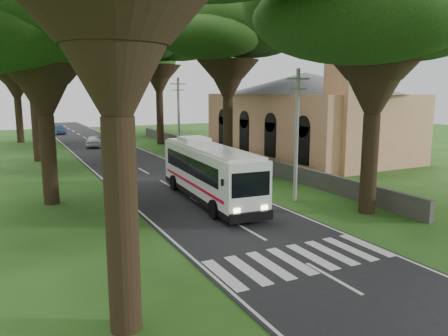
% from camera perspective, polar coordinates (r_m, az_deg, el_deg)
% --- Properties ---
extents(ground, '(140.00, 140.00, 0.00)m').
position_cam_1_polar(ground, '(19.67, 6.32, -9.88)').
color(ground, '#254814').
rests_on(ground, ground).
extents(road, '(8.00, 120.00, 0.04)m').
position_cam_1_polar(road, '(42.26, -12.36, 0.69)').
color(road, black).
rests_on(road, ground).
extents(crosswalk, '(8.00, 3.00, 0.01)m').
position_cam_1_polar(crosswalk, '(18.13, 9.82, -11.73)').
color(crosswalk, silver).
rests_on(crosswalk, ground).
extents(property_wall, '(0.35, 50.00, 1.20)m').
position_cam_1_polar(property_wall, '(44.29, -0.71, 2.11)').
color(property_wall, '#383533').
rests_on(property_wall, ground).
extents(church, '(14.00, 24.00, 11.60)m').
position_cam_1_polar(church, '(46.46, 10.61, 7.64)').
color(church, tan).
rests_on(church, ground).
extents(pole_near, '(1.60, 0.24, 8.00)m').
position_cam_1_polar(pole_near, '(26.69, 9.46, 4.50)').
color(pole_near, gray).
rests_on(pole_near, ground).
extents(pole_mid, '(1.60, 0.24, 8.00)m').
position_cam_1_polar(pole_mid, '(44.40, -5.95, 6.72)').
color(pole_mid, gray).
rests_on(pole_mid, ground).
extents(pole_far, '(1.60, 0.24, 8.00)m').
position_cam_1_polar(pole_far, '(63.49, -12.40, 7.50)').
color(pole_far, gray).
rests_on(pole_far, ground).
extents(tree_l_mida, '(13.10, 13.10, 13.50)m').
position_cam_1_polar(tree_l_mida, '(27.85, -22.99, 17.29)').
color(tree_l_mida, black).
rests_on(tree_l_mida, ground).
extents(tree_l_midb, '(12.59, 12.59, 16.08)m').
position_cam_1_polar(tree_l_midb, '(46.03, -24.16, 17.24)').
color(tree_l_midb, black).
rests_on(tree_l_midb, ground).
extents(tree_l_far, '(13.14, 13.14, 14.58)m').
position_cam_1_polar(tree_l_far, '(63.70, -25.77, 13.47)').
color(tree_l_far, black).
rests_on(tree_l_far, ground).
extents(tree_r_near, '(14.07, 14.07, 14.08)m').
position_cam_1_polar(tree_r_near, '(25.20, 19.52, 19.28)').
color(tree_r_near, black).
rests_on(tree_r_near, ground).
extents(tree_r_mida, '(12.85, 12.85, 15.08)m').
position_cam_1_polar(tree_r_mida, '(40.23, 0.52, 17.81)').
color(tree_r_mida, black).
rests_on(tree_r_mida, ground).
extents(tree_r_midb, '(14.57, 14.57, 16.53)m').
position_cam_1_polar(tree_r_midb, '(56.71, -8.62, 16.57)').
color(tree_r_midb, black).
rests_on(tree_r_midb, ground).
extents(tree_r_far, '(13.65, 13.65, 15.18)m').
position_cam_1_polar(tree_r_far, '(74.08, -12.29, 13.97)').
color(tree_r_far, black).
rests_on(tree_r_far, ground).
extents(coach_bus, '(3.25, 11.60, 3.38)m').
position_cam_1_polar(coach_bus, '(26.75, -1.97, -0.46)').
color(coach_bus, white).
rests_on(coach_bus, ground).
extents(distant_car_a, '(2.49, 4.45, 1.43)m').
position_cam_1_polar(distant_car_a, '(55.10, -16.68, 3.39)').
color(distant_car_a, silver).
rests_on(distant_car_a, road).
extents(distant_car_b, '(2.14, 4.39, 1.38)m').
position_cam_1_polar(distant_car_b, '(73.85, -20.88, 4.71)').
color(distant_car_b, navy).
rests_on(distant_car_b, road).
extents(pedestrian, '(0.41, 0.59, 1.54)m').
position_cam_1_polar(pedestrian, '(23.76, -13.04, -4.64)').
color(pedestrian, black).
rests_on(pedestrian, ground).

